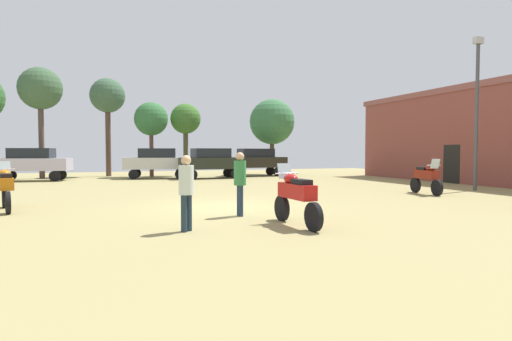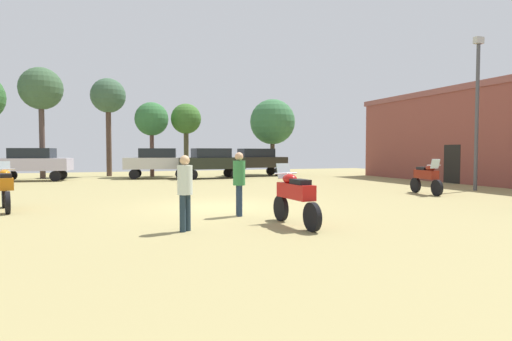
% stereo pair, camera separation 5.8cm
% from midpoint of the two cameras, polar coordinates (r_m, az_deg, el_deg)
% --- Properties ---
extents(ground_plane, '(44.00, 52.00, 0.02)m').
position_cam_midpoint_polar(ground_plane, '(13.82, -4.99, -4.96)').
color(ground_plane, '#958855').
extents(motorcycle_2, '(0.65, 2.16, 1.49)m').
position_cam_midpoint_polar(motorcycle_2, '(19.14, 21.89, -0.80)').
color(motorcycle_2, black).
rests_on(motorcycle_2, ground).
extents(motorcycle_4, '(0.62, 2.27, 1.50)m').
position_cam_midpoint_polar(motorcycle_4, '(10.29, 5.26, -3.36)').
color(motorcycle_4, black).
rests_on(motorcycle_4, ground).
extents(motorcycle_7, '(0.78, 2.26, 1.49)m').
position_cam_midpoint_polar(motorcycle_7, '(14.94, -30.76, -1.87)').
color(motorcycle_7, black).
rests_on(motorcycle_7, ground).
extents(car_1, '(4.34, 1.91, 2.00)m').
position_cam_midpoint_polar(car_1, '(30.76, -0.10, 1.42)').
color(car_1, black).
rests_on(car_1, ground).
extents(car_2, '(4.55, 2.55, 2.00)m').
position_cam_midpoint_polar(car_2, '(28.85, -13.19, 1.27)').
color(car_2, black).
rests_on(car_2, ground).
extents(car_3, '(4.41, 2.07, 2.00)m').
position_cam_midpoint_polar(car_3, '(28.32, -6.17, 1.30)').
color(car_3, black).
rests_on(car_3, ground).
extents(car_5, '(4.53, 2.46, 2.00)m').
position_cam_midpoint_polar(car_5, '(29.11, -27.99, 1.05)').
color(car_5, black).
rests_on(car_5, ground).
extents(person_1, '(0.37, 0.37, 1.78)m').
position_cam_midpoint_polar(person_1, '(11.76, -2.32, -1.12)').
color(person_1, '#203148').
rests_on(person_1, ground).
extents(person_2, '(0.48, 0.48, 1.72)m').
position_cam_midpoint_polar(person_2, '(9.63, -9.55, -2.22)').
color(person_2, '#1F313D').
rests_on(person_2, ground).
extents(tree_1, '(2.37, 2.37, 5.29)m').
position_cam_midpoint_polar(tree_1, '(31.14, -14.01, 6.67)').
color(tree_1, brown).
rests_on(tree_1, ground).
extents(tree_3, '(2.47, 2.47, 7.06)m').
position_cam_midpoint_polar(tree_3, '(32.65, -19.42, 9.26)').
color(tree_3, '#4E382D').
rests_on(tree_3, ground).
extents(tree_4, '(2.22, 2.22, 5.32)m').
position_cam_midpoint_polar(tree_4, '(31.78, -9.53, 6.72)').
color(tree_4, '#4E492D').
rests_on(tree_4, ground).
extents(tree_5, '(3.51, 3.51, 5.86)m').
position_cam_midpoint_polar(tree_5, '(33.22, 2.13, 6.54)').
color(tree_5, '#4E3F30').
rests_on(tree_5, ground).
extents(tree_7, '(2.75, 2.75, 7.30)m').
position_cam_midpoint_polar(tree_7, '(31.55, -27.12, 9.65)').
color(tree_7, '#4D3B36').
rests_on(tree_7, ground).
extents(lamp_post, '(0.44, 0.24, 6.99)m').
position_cam_midpoint_polar(lamp_post, '(22.01, 27.55, 7.74)').
color(lamp_post, '#47474C').
rests_on(lamp_post, ground).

